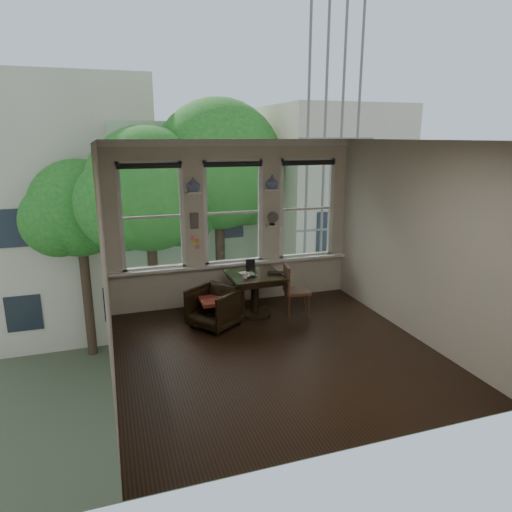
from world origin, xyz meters
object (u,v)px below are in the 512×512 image
object	(u,v)px
table	(255,295)
armchair_left	(215,307)
laptop	(278,274)
side_chair_right	(297,291)
mug	(245,275)

from	to	relation	value
table	armchair_left	bearing A→B (deg)	-161.47
laptop	side_chair_right	bearing A→B (deg)	0.95
table	side_chair_right	xyz separation A→B (m)	(0.69, -0.25, 0.09)
side_chair_right	laptop	bearing A→B (deg)	81.80
armchair_left	mug	distance (m)	0.73
armchair_left	laptop	distance (m)	1.24
side_chair_right	mug	distance (m)	0.98
table	mug	bearing A→B (deg)	-143.20
table	laptop	distance (m)	0.56
side_chair_right	laptop	distance (m)	0.45
mug	side_chair_right	bearing A→B (deg)	-5.27
armchair_left	mug	world-z (taller)	mug
armchair_left	laptop	bearing A→B (deg)	59.10
side_chair_right	laptop	xyz separation A→B (m)	(-0.32, 0.11, 0.30)
laptop	mug	world-z (taller)	mug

